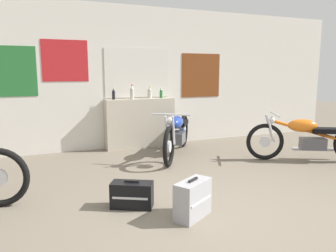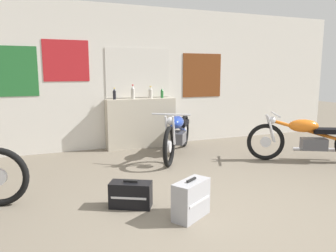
# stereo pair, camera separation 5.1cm
# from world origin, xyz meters

# --- Properties ---
(ground_plane) EXTENTS (24.00, 24.00, 0.00)m
(ground_plane) POSITION_xyz_m (0.00, 0.00, 0.00)
(ground_plane) COLOR #706656
(wall_back) EXTENTS (10.00, 0.07, 2.80)m
(wall_back) POSITION_xyz_m (0.00, 3.66, 1.40)
(wall_back) COLOR silver
(wall_back) RESTS_ON ground_plane
(sill_counter) EXTENTS (1.40, 0.28, 0.99)m
(sill_counter) POSITION_xyz_m (0.12, 3.49, 0.49)
(sill_counter) COLOR #B7AD99
(sill_counter) RESTS_ON ground_plane
(bottle_leftmost) EXTENTS (0.06, 0.06, 0.23)m
(bottle_leftmost) POSITION_xyz_m (-0.40, 3.49, 1.09)
(bottle_leftmost) COLOR black
(bottle_leftmost) RESTS_ON sill_counter
(bottle_left_center) EXTENTS (0.08, 0.08, 0.28)m
(bottle_left_center) POSITION_xyz_m (-0.04, 3.45, 1.11)
(bottle_left_center) COLOR #B7B2A8
(bottle_left_center) RESTS_ON sill_counter
(bottle_center) EXTENTS (0.08, 0.08, 0.24)m
(bottle_center) POSITION_xyz_m (0.34, 3.50, 1.10)
(bottle_center) COLOR #B7B2A8
(bottle_center) RESTS_ON sill_counter
(bottle_right_center) EXTENTS (0.06, 0.06, 0.21)m
(bottle_right_center) POSITION_xyz_m (0.58, 3.49, 1.08)
(bottle_right_center) COLOR #23662D
(bottle_right_center) RESTS_ON sill_counter
(motorcycle_orange) EXTENTS (1.87, 1.10, 0.82)m
(motorcycle_orange) POSITION_xyz_m (2.47, 1.39, 0.41)
(motorcycle_orange) COLOR black
(motorcycle_orange) RESTS_ON ground_plane
(motorcycle_blue) EXTENTS (1.28, 1.81, 0.85)m
(motorcycle_blue) POSITION_xyz_m (0.55, 2.60, 0.42)
(motorcycle_blue) COLOR black
(motorcycle_blue) RESTS_ON ground_plane
(hard_case_black) EXTENTS (0.51, 0.41, 0.32)m
(hard_case_black) POSITION_xyz_m (-0.89, 0.66, 0.15)
(hard_case_black) COLOR black
(hard_case_black) RESTS_ON ground_plane
(hard_case_silver) EXTENTS (0.49, 0.41, 0.42)m
(hard_case_silver) POSITION_xyz_m (-0.37, 0.16, 0.20)
(hard_case_silver) COLOR #9E9EA3
(hard_case_silver) RESTS_ON ground_plane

